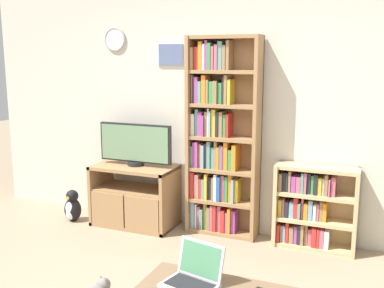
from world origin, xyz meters
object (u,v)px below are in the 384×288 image
laptop (194,275)px  bookshelf_short (311,208)px  tv_stand (134,196)px  penguin_figurine (72,207)px  television (135,144)px  bookshelf_tall (219,142)px

laptop → bookshelf_short: bearing=88.5°
tv_stand → penguin_figurine: size_ratio=2.49×
tv_stand → television: (0.01, 0.04, 0.57)m
bookshelf_tall → laptop: bearing=-75.4°
bookshelf_tall → laptop: 1.96m
tv_stand → bookshelf_tall: bookshelf_tall is taller
bookshelf_tall → television: bearing=-172.9°
bookshelf_tall → penguin_figurine: (-1.64, -0.32, -0.81)m
television → bookshelf_tall: 0.93m
laptop → television: bearing=142.3°
bookshelf_short → laptop: bearing=-104.7°
laptop → penguin_figurine: size_ratio=1.07×
bookshelf_short → penguin_figurine: size_ratio=2.24×
bookshelf_tall → bookshelf_short: bearing=-0.5°
tv_stand → bookshelf_tall: (0.93, 0.16, 0.64)m
television → bookshelf_short: 1.94m
television → penguin_figurine: bearing=-163.8°
tv_stand → laptop: size_ratio=2.32×
bookshelf_tall → bookshelf_short: bookshelf_tall is taller
bookshelf_tall → penguin_figurine: bearing=-168.8°
bookshelf_tall → laptop: (0.48, -1.83, -0.52)m
television → laptop: (1.40, -1.72, -0.45)m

